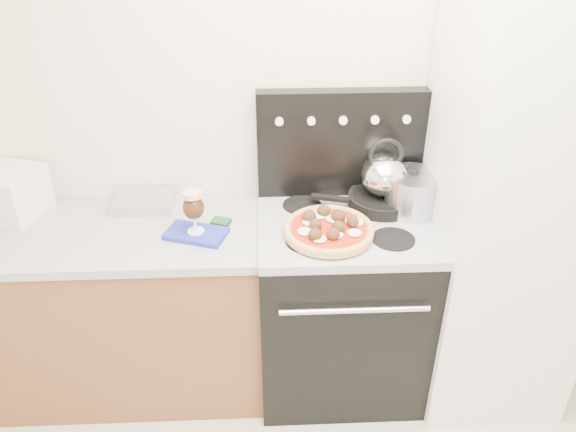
{
  "coord_description": "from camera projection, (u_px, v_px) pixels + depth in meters",
  "views": [
    {
      "loc": [
        -0.27,
        -0.9,
        2.2
      ],
      "look_at": [
        -0.18,
        1.05,
        1.03
      ],
      "focal_mm": 35.0,
      "sensor_mm": 36.0,
      "label": 1
    }
  ],
  "objects": [
    {
      "name": "foil_sheet",
      "position": [
        145.0,
        201.0,
        2.59
      ],
      "size": [
        0.28,
        0.21,
        0.05
      ],
      "primitive_type": "cube",
      "rotation": [
        0.0,
        0.0,
        -0.03
      ],
      "color": "white",
      "rests_on": "countertop"
    },
    {
      "name": "toaster_oven",
      "position": [
        2.0,
        192.0,
        2.51
      ],
      "size": [
        0.4,
        0.34,
        0.21
      ],
      "primitive_type": "cube",
      "rotation": [
        0.0,
        0.0,
        -0.31
      ],
      "color": "silver",
      "rests_on": "countertop"
    },
    {
      "name": "cooktop",
      "position": [
        345.0,
        226.0,
        2.46
      ],
      "size": [
        0.76,
        0.65,
        0.04
      ],
      "primitive_type": "cube",
      "color": "#ADADB2",
      "rests_on": "stove_body"
    },
    {
      "name": "countertop",
      "position": [
        93.0,
        232.0,
        2.45
      ],
      "size": [
        1.48,
        0.63,
        0.04
      ],
      "primitive_type": "cube",
      "color": "#A5A5AC",
      "rests_on": "base_cabinet"
    },
    {
      "name": "stock_pot",
      "position": [
        412.0,
        194.0,
        2.49
      ],
      "size": [
        0.29,
        0.29,
        0.17
      ],
      "primitive_type": "cylinder",
      "rotation": [
        0.0,
        0.0,
        0.24
      ],
      "color": "#B2B3C3",
      "rests_on": "cooktop"
    },
    {
      "name": "beer_glass",
      "position": [
        194.0,
        212.0,
        2.33
      ],
      "size": [
        0.09,
        0.09,
        0.2
      ],
      "primitive_type": null,
      "rotation": [
        0.0,
        0.0,
        0.03
      ],
      "color": "#34190B",
      "rests_on": "oven_mitt"
    },
    {
      "name": "base_cabinet",
      "position": [
        110.0,
        312.0,
        2.68
      ],
      "size": [
        1.45,
        0.6,
        0.86
      ],
      "primitive_type": "cube",
      "color": "brown",
      "rests_on": "ground"
    },
    {
      "name": "stove_body",
      "position": [
        340.0,
        307.0,
        2.7
      ],
      "size": [
        0.76,
        0.65,
        0.88
      ],
      "primitive_type": "cube",
      "color": "black",
      "rests_on": "ground"
    },
    {
      "name": "skillet",
      "position": [
        382.0,
        200.0,
        2.56
      ],
      "size": [
        0.38,
        0.38,
        0.05
      ],
      "primitive_type": "cylinder",
      "rotation": [
        0.0,
        0.0,
        -0.28
      ],
      "color": "black",
      "rests_on": "cooktop"
    },
    {
      "name": "tea_kettle",
      "position": [
        384.0,
        172.0,
        2.49
      ],
      "size": [
        0.22,
        0.22,
        0.23
      ],
      "primitive_type": null,
      "rotation": [
        0.0,
        0.0,
        0.07
      ],
      "color": "silver",
      "rests_on": "skillet"
    },
    {
      "name": "pizza",
      "position": [
        329.0,
        228.0,
        2.34
      ],
      "size": [
        0.44,
        0.44,
        0.05
      ],
      "primitive_type": null,
      "rotation": [
        0.0,
        0.0,
        -0.18
      ],
      "color": "#EEB177",
      "rests_on": "pizza_pan"
    },
    {
      "name": "backguard",
      "position": [
        340.0,
        143.0,
        2.56
      ],
      "size": [
        0.76,
        0.08,
        0.5
      ],
      "primitive_type": "cube",
      "color": "black",
      "rests_on": "cooktop"
    },
    {
      "name": "fridge",
      "position": [
        507.0,
        215.0,
        2.44
      ],
      "size": [
        0.64,
        0.68,
        1.9
      ],
      "primitive_type": "cube",
      "color": "silver",
      "rests_on": "ground"
    },
    {
      "name": "room_shell",
      "position": [
        366.0,
        289.0,
        1.52
      ],
      "size": [
        3.52,
        3.01,
        2.52
      ],
      "color": "beige",
      "rests_on": "ground"
    },
    {
      "name": "oven_mitt",
      "position": [
        196.0,
        234.0,
        2.38
      ],
      "size": [
        0.29,
        0.22,
        0.02
      ],
      "primitive_type": "cube",
      "rotation": [
        0.0,
        0.0,
        -0.33
      ],
      "color": "#212AA6",
      "rests_on": "countertop"
    },
    {
      "name": "pizza_pan",
      "position": [
        328.0,
        234.0,
        2.35
      ],
      "size": [
        0.4,
        0.4,
        0.01
      ],
      "primitive_type": "cylinder",
      "rotation": [
        0.0,
        0.0,
        0.21
      ],
      "color": "black",
      "rests_on": "cooktop"
    }
  ]
}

